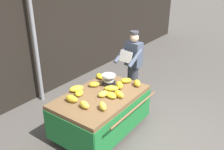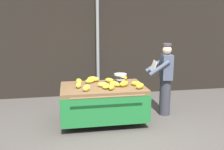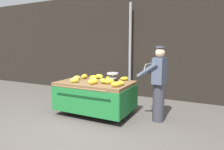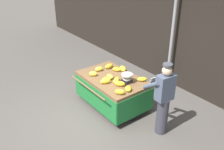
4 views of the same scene
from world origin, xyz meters
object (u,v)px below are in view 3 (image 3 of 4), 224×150
at_px(banana_bunch_3, 77,78).
at_px(banana_bunch_13, 92,81).
at_px(banana_bunch_6, 99,76).
at_px(banana_bunch_10, 124,79).
at_px(banana_bunch_11, 109,81).
at_px(banana_bunch_1, 121,83).
at_px(banana_bunch_8, 103,81).
at_px(banana_cart, 96,90).
at_px(banana_bunch_5, 84,76).
at_px(weighing_scale, 113,77).
at_px(banana_bunch_12, 93,82).
at_px(banana_bunch_4, 93,80).
at_px(banana_bunch_9, 94,77).
at_px(street_pole, 130,51).
at_px(banana_bunch_0, 109,78).
at_px(banana_bunch_7, 75,80).
at_px(banana_bunch_2, 116,84).
at_px(vendor_person, 158,84).

distance_m(banana_bunch_3, banana_bunch_13, 0.58).
xyz_separation_m(banana_bunch_6, banana_bunch_10, (0.74, 0.01, -0.01)).
height_order(banana_bunch_3, banana_bunch_11, banana_bunch_11).
xyz_separation_m(banana_bunch_1, banana_bunch_8, (-0.48, 0.03, 0.01)).
relative_size(banana_bunch_3, banana_bunch_11, 0.89).
relative_size(banana_cart, banana_bunch_5, 7.22).
bearing_deg(weighing_scale, banana_bunch_12, -121.99).
relative_size(banana_bunch_4, banana_bunch_9, 0.95).
relative_size(banana_cart, banana_bunch_10, 7.46).
bearing_deg(banana_bunch_9, street_pole, 76.86).
relative_size(banana_bunch_1, banana_bunch_3, 1.04).
relative_size(banana_bunch_9, banana_bunch_10, 0.93).
xyz_separation_m(banana_bunch_1, banana_bunch_4, (-0.74, 0.03, 0.00)).
distance_m(banana_bunch_0, banana_bunch_7, 0.88).
bearing_deg(banana_bunch_6, banana_bunch_11, -44.43).
bearing_deg(banana_bunch_10, banana_bunch_2, -79.42).
xyz_separation_m(banana_bunch_5, banana_bunch_9, (0.25, 0.06, -0.01)).
height_order(banana_bunch_3, banana_bunch_9, banana_bunch_3).
bearing_deg(banana_bunch_9, banana_bunch_0, 0.57).
height_order(banana_bunch_6, banana_bunch_12, banana_bunch_12).
distance_m(banana_cart, banana_bunch_10, 0.80).
xyz_separation_m(banana_bunch_0, banana_bunch_1, (0.52, -0.42, 0.00)).
height_order(banana_bunch_5, banana_bunch_12, banana_bunch_5).
distance_m(weighing_scale, banana_bunch_6, 0.68).
height_order(street_pole, vendor_person, street_pole).
xyz_separation_m(banana_bunch_7, banana_bunch_13, (0.42, 0.13, -0.02)).
height_order(banana_bunch_5, banana_bunch_6, banana_bunch_5).
distance_m(banana_bunch_13, vendor_person, 1.54).
xyz_separation_m(banana_bunch_3, banana_bunch_6, (0.36, 0.53, -0.00)).
bearing_deg(banana_bunch_7, banana_bunch_10, 40.75).
distance_m(banana_bunch_8, vendor_person, 1.30).
bearing_deg(weighing_scale, banana_bunch_1, -35.48).
xyz_separation_m(weighing_scale, banana_bunch_1, (0.31, -0.22, -0.07)).
bearing_deg(banana_bunch_10, banana_bunch_4, -136.79).
relative_size(banana_bunch_3, banana_bunch_9, 0.96).
relative_size(banana_bunch_5, banana_bunch_13, 1.00).
relative_size(banana_bunch_7, banana_bunch_10, 0.85).
bearing_deg(banana_bunch_13, banana_bunch_5, 139.01).
bearing_deg(weighing_scale, banana_bunch_9, 163.27).
bearing_deg(banana_bunch_11, banana_bunch_1, 5.05).
xyz_separation_m(banana_bunch_2, banana_bunch_9, (-0.98, 0.68, -0.01)).
height_order(banana_bunch_6, banana_bunch_13, banana_bunch_6).
xyz_separation_m(banana_bunch_3, banana_bunch_12, (0.66, -0.26, -0.00)).
height_order(weighing_scale, banana_bunch_9, weighing_scale).
bearing_deg(banana_bunch_4, street_pole, 85.69).
height_order(banana_bunch_2, banana_bunch_7, banana_bunch_7).
height_order(banana_bunch_10, banana_bunch_11, banana_bunch_11).
relative_size(street_pole, banana_cart, 1.69).
xyz_separation_m(street_pole, banana_bunch_13, (-0.10, -2.20, -0.67)).
bearing_deg(banana_bunch_7, banana_bunch_8, 23.58).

